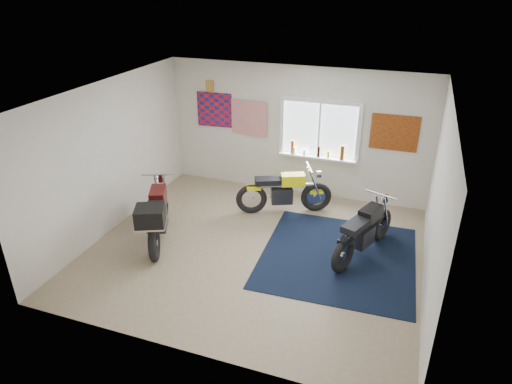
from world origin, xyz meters
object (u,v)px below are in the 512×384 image
(yellow_triumph, at_px, (284,192))
(maroon_tourer, at_px, (157,215))
(navy_rug, at_px, (338,256))
(black_chrome_bike, at_px, (364,232))

(yellow_triumph, height_order, maroon_tourer, maroon_tourer)
(navy_rug, relative_size, yellow_triumph, 1.45)
(yellow_triumph, xyz_separation_m, maroon_tourer, (-1.75, -1.84, 0.12))
(yellow_triumph, xyz_separation_m, black_chrome_bike, (1.68, -1.02, 0.00))
(navy_rug, relative_size, black_chrome_bike, 1.45)
(navy_rug, distance_m, black_chrome_bike, 0.59)
(navy_rug, distance_m, yellow_triumph, 1.86)
(navy_rug, xyz_separation_m, maroon_tourer, (-3.07, -0.60, 0.53))
(black_chrome_bike, bearing_deg, yellow_triumph, 80.62)
(yellow_triumph, distance_m, maroon_tourer, 2.54)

